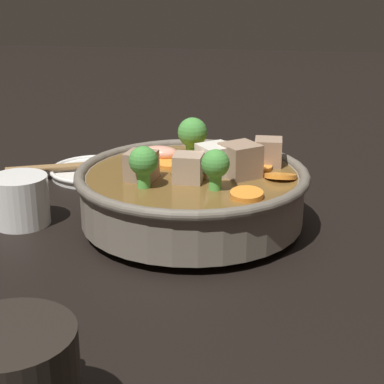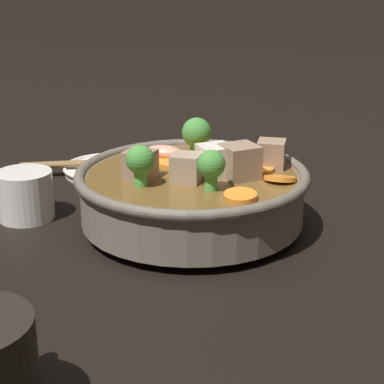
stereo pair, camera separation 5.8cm
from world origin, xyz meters
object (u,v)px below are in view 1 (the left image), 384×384
at_px(stirfry_bowl, 193,190).
at_px(tea_cup, 20,200).
at_px(chopsticks_pair, 94,165).
at_px(side_saucer, 95,171).
at_px(dark_mug, 14,383).

height_order(stirfry_bowl, tea_cup, stirfry_bowl).
bearing_deg(chopsticks_pair, stirfry_bowl, -134.20).
height_order(stirfry_bowl, side_saucer, stirfry_bowl).
distance_m(tea_cup, chopsticks_pair, 0.18).
bearing_deg(dark_mug, side_saucer, 11.56).
xyz_separation_m(stirfry_bowl, chopsticks_pair, (0.16, 0.16, -0.03)).
xyz_separation_m(tea_cup, dark_mug, (-0.33, -0.13, 0.01)).
xyz_separation_m(stirfry_bowl, side_saucer, (0.16, 0.16, -0.04)).
relative_size(side_saucer, tea_cup, 1.92).
distance_m(side_saucer, chopsticks_pair, 0.01).
relative_size(stirfry_bowl, dark_mug, 2.46).
distance_m(stirfry_bowl, dark_mug, 0.35).
bearing_deg(tea_cup, dark_mug, -157.56).
relative_size(stirfry_bowl, side_saucer, 2.08).
xyz_separation_m(stirfry_bowl, dark_mug, (-0.35, 0.06, -0.01)).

